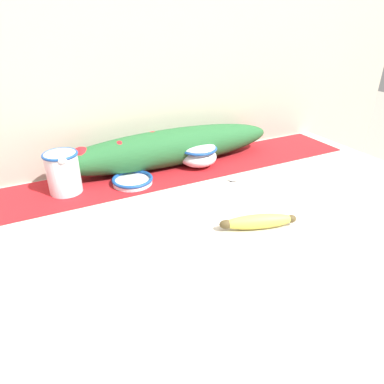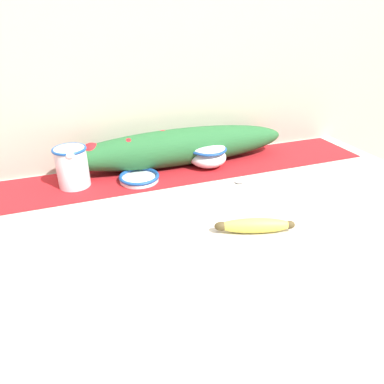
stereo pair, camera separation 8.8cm
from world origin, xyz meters
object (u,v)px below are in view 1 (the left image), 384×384
object	(u,v)px
sugar_bowl	(198,154)
spoon	(229,180)
banana	(258,222)
cream_pitcher	(63,171)
small_dish	(133,180)

from	to	relation	value
sugar_bowl	spoon	world-z (taller)	sugar_bowl
sugar_bowl	spoon	xyz separation A→B (m)	(0.03, -0.15, -0.04)
sugar_bowl	banana	bearing A→B (deg)	-96.48
sugar_bowl	cream_pitcher	bearing A→B (deg)	179.76
banana	spoon	xyz separation A→B (m)	(0.07, 0.25, -0.01)
cream_pitcher	banana	world-z (taller)	cream_pitcher
cream_pitcher	small_dish	size ratio (longest dim) A/B	0.99
cream_pitcher	sugar_bowl	distance (m)	0.43
banana	small_dish	bearing A→B (deg)	118.28
cream_pitcher	banana	size ratio (longest dim) A/B	0.65
sugar_bowl	spoon	bearing A→B (deg)	-78.84
small_dish	banana	xyz separation A→B (m)	(0.20, -0.36, 0.00)
small_dish	spoon	size ratio (longest dim) A/B	0.73
sugar_bowl	banana	size ratio (longest dim) A/B	0.67
cream_pitcher	banana	bearing A→B (deg)	-46.29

